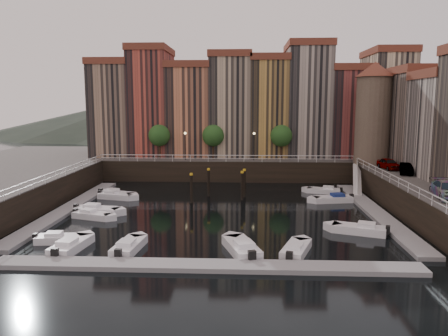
{
  "coord_description": "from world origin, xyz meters",
  "views": [
    {
      "loc": [
        2.58,
        -45.85,
        11.38
      ],
      "look_at": [
        0.26,
        4.0,
        3.91
      ],
      "focal_mm": 35.0,
      "sensor_mm": 36.0,
      "label": 1
    }
  ],
  "objects_px": {
    "gangway": "(357,177)",
    "corner_tower": "(373,112)",
    "boat_left_0": "(60,239)",
    "car_a": "(389,165)",
    "car_c": "(448,191)",
    "boat_left_2": "(96,210)",
    "car_b": "(406,169)",
    "boat_left_1": "(92,215)",
    "mooring_pilings": "(222,185)"
  },
  "relations": [
    {
      "from": "mooring_pilings",
      "to": "car_a",
      "type": "distance_m",
      "value": 21.33
    },
    {
      "from": "car_a",
      "to": "gangway",
      "type": "bearing_deg",
      "value": 161.23
    },
    {
      "from": "corner_tower",
      "to": "boat_left_2",
      "type": "xyz_separation_m",
      "value": [
        -32.64,
        -17.08,
        -9.82
      ]
    },
    {
      "from": "boat_left_1",
      "to": "mooring_pilings",
      "type": "bearing_deg",
      "value": 54.51
    },
    {
      "from": "boat_left_0",
      "to": "car_b",
      "type": "relative_size",
      "value": 1.07
    },
    {
      "from": "car_a",
      "to": "boat_left_1",
      "type": "bearing_deg",
      "value": -165.8
    },
    {
      "from": "boat_left_2",
      "to": "car_b",
      "type": "height_order",
      "value": "car_b"
    },
    {
      "from": "mooring_pilings",
      "to": "car_c",
      "type": "height_order",
      "value": "car_c"
    },
    {
      "from": "mooring_pilings",
      "to": "car_b",
      "type": "height_order",
      "value": "car_b"
    },
    {
      "from": "car_a",
      "to": "car_c",
      "type": "bearing_deg",
      "value": -99.44
    },
    {
      "from": "mooring_pilings",
      "to": "car_b",
      "type": "relative_size",
      "value": 1.61
    },
    {
      "from": "boat_left_1",
      "to": "car_b",
      "type": "height_order",
      "value": "car_b"
    },
    {
      "from": "corner_tower",
      "to": "car_b",
      "type": "distance_m",
      "value": 11.19
    },
    {
      "from": "boat_left_2",
      "to": "gangway",
      "type": "bearing_deg",
      "value": 30.61
    },
    {
      "from": "corner_tower",
      "to": "gangway",
      "type": "xyz_separation_m",
      "value": [
        -2.9,
        -4.5,
        -8.28
      ]
    },
    {
      "from": "boat_left_1",
      "to": "car_c",
      "type": "xyz_separation_m",
      "value": [
        32.86,
        -3.35,
        3.42
      ]
    },
    {
      "from": "car_b",
      "to": "corner_tower",
      "type": "bearing_deg",
      "value": 117.56
    },
    {
      "from": "corner_tower",
      "to": "boat_left_0",
      "type": "xyz_separation_m",
      "value": [
        -32.54,
        -26.43,
        -9.87
      ]
    },
    {
      "from": "gangway",
      "to": "boat_left_2",
      "type": "height_order",
      "value": "gangway"
    },
    {
      "from": "gangway",
      "to": "corner_tower",
      "type": "bearing_deg",
      "value": 57.2
    },
    {
      "from": "mooring_pilings",
      "to": "boat_left_0",
      "type": "relative_size",
      "value": 1.5
    },
    {
      "from": "corner_tower",
      "to": "car_b",
      "type": "relative_size",
      "value": 3.47
    },
    {
      "from": "gangway",
      "to": "car_a",
      "type": "xyz_separation_m",
      "value": [
        3.66,
        -0.69,
        1.78
      ]
    },
    {
      "from": "corner_tower",
      "to": "mooring_pilings",
      "type": "height_order",
      "value": "corner_tower"
    },
    {
      "from": "boat_left_2",
      "to": "car_a",
      "type": "height_order",
      "value": "car_a"
    },
    {
      "from": "boat_left_1",
      "to": "car_b",
      "type": "distance_m",
      "value": 35.64
    },
    {
      "from": "boat_left_2",
      "to": "boat_left_1",
      "type": "bearing_deg",
      "value": -77.53
    },
    {
      "from": "corner_tower",
      "to": "car_a",
      "type": "distance_m",
      "value": 8.35
    },
    {
      "from": "car_a",
      "to": "car_c",
      "type": "distance_m",
      "value": 16.99
    },
    {
      "from": "gangway",
      "to": "boat_left_0",
      "type": "bearing_deg",
      "value": -143.5
    },
    {
      "from": "boat_left_1",
      "to": "car_b",
      "type": "xyz_separation_m",
      "value": [
        34.08,
        9.89,
        3.33
      ]
    },
    {
      "from": "mooring_pilings",
      "to": "car_b",
      "type": "distance_m",
      "value": 21.72
    },
    {
      "from": "corner_tower",
      "to": "boat_left_1",
      "type": "relative_size",
      "value": 3.17
    },
    {
      "from": "mooring_pilings",
      "to": "boat_left_0",
      "type": "height_order",
      "value": "mooring_pilings"
    },
    {
      "from": "boat_left_2",
      "to": "car_c",
      "type": "relative_size",
      "value": 0.96
    },
    {
      "from": "gangway",
      "to": "car_c",
      "type": "relative_size",
      "value": 1.61
    },
    {
      "from": "corner_tower",
      "to": "boat_left_0",
      "type": "distance_m",
      "value": 43.07
    },
    {
      "from": "boat_left_0",
      "to": "gangway",
      "type": "bearing_deg",
      "value": 30.23
    },
    {
      "from": "boat_left_1",
      "to": "boat_left_2",
      "type": "bearing_deg",
      "value": 112.22
    },
    {
      "from": "car_c",
      "to": "gangway",
      "type": "bearing_deg",
      "value": 108.27
    },
    {
      "from": "corner_tower",
      "to": "car_a",
      "type": "relative_size",
      "value": 3.36
    },
    {
      "from": "corner_tower",
      "to": "mooring_pilings",
      "type": "relative_size",
      "value": 2.15
    },
    {
      "from": "car_c",
      "to": "boat_left_2",
      "type": "bearing_deg",
      "value": 179.03
    },
    {
      "from": "gangway",
      "to": "mooring_pilings",
      "type": "height_order",
      "value": "gangway"
    },
    {
      "from": "car_b",
      "to": "car_c",
      "type": "relative_size",
      "value": 0.77
    },
    {
      "from": "car_a",
      "to": "car_b",
      "type": "xyz_separation_m",
      "value": [
        0.82,
        -3.75,
        -0.04
      ]
    },
    {
      "from": "car_a",
      "to": "car_b",
      "type": "relative_size",
      "value": 1.03
    },
    {
      "from": "mooring_pilings",
      "to": "car_b",
      "type": "bearing_deg",
      "value": 1.28
    },
    {
      "from": "corner_tower",
      "to": "car_b",
      "type": "xyz_separation_m",
      "value": [
        1.58,
        -8.94,
        -6.54
      ]
    },
    {
      "from": "gangway",
      "to": "mooring_pilings",
      "type": "distance_m",
      "value": 17.84
    }
  ]
}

